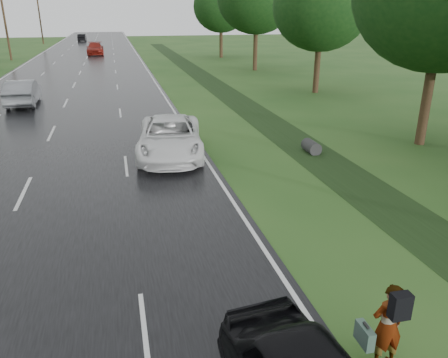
% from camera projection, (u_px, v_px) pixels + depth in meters
% --- Properties ---
extents(road, '(14.00, 180.00, 0.04)m').
position_uv_depth(road, '(83.00, 67.00, 48.40)').
color(road, black).
rests_on(road, ground).
extents(edge_stripe_east, '(0.12, 180.00, 0.01)m').
position_uv_depth(edge_stripe_east, '(144.00, 65.00, 49.90)').
color(edge_stripe_east, silver).
rests_on(edge_stripe_east, road).
extents(edge_stripe_west, '(0.12, 180.00, 0.01)m').
position_uv_depth(edge_stripe_west, '(17.00, 69.00, 46.88)').
color(edge_stripe_west, silver).
rests_on(edge_stripe_west, road).
extents(center_line, '(0.12, 180.00, 0.01)m').
position_uv_depth(center_line, '(83.00, 67.00, 48.39)').
color(center_line, silver).
rests_on(center_line, road).
extents(drainage_ditch, '(2.20, 120.00, 0.56)m').
position_uv_depth(drainage_ditch, '(252.00, 111.00, 27.14)').
color(drainage_ditch, black).
rests_on(drainage_ditch, ground).
extents(utility_pole_far, '(1.60, 0.26, 10.00)m').
position_uv_depth(utility_pole_far, '(4.00, 17.00, 53.54)').
color(utility_pole_far, '#3A2617').
rests_on(utility_pole_far, ground).
extents(utility_pole_distant, '(1.60, 0.26, 10.00)m').
position_uv_depth(utility_pole_distant, '(39.00, 15.00, 80.72)').
color(utility_pole_distant, '#3A2617').
rests_on(utility_pole_distant, ground).
extents(tree_east_c, '(7.00, 7.00, 9.29)m').
position_uv_depth(tree_east_c, '(322.00, 7.00, 31.24)').
color(tree_east_c, '#3A2617').
rests_on(tree_east_c, ground).
extents(tree_east_f, '(7.20, 7.20, 9.62)m').
position_uv_depth(tree_east_f, '(221.00, 7.00, 56.37)').
color(tree_east_f, '#3A2617').
rests_on(tree_east_f, ground).
extents(pedestrian, '(0.73, 0.67, 1.63)m').
position_uv_depth(pedestrian, '(387.00, 325.00, 7.41)').
color(pedestrian, '#A5998C').
rests_on(pedestrian, ground).
extents(white_pickup, '(3.36, 6.01, 1.59)m').
position_uv_depth(white_pickup, '(170.00, 137.00, 18.49)').
color(white_pickup, white).
rests_on(white_pickup, road).
extents(silver_sedan, '(1.80, 4.97, 1.63)m').
position_uv_depth(silver_sedan, '(23.00, 92.00, 28.63)').
color(silver_sedan, '#93959B').
rests_on(silver_sedan, road).
extents(far_car_red, '(2.42, 5.70, 1.64)m').
position_uv_depth(far_car_red, '(95.00, 49.00, 61.99)').
color(far_car_red, maroon).
rests_on(far_car_red, road).
extents(far_car_dark, '(1.58, 4.37, 1.43)m').
position_uv_depth(far_car_dark, '(82.00, 38.00, 89.24)').
color(far_car_dark, black).
rests_on(far_car_dark, road).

